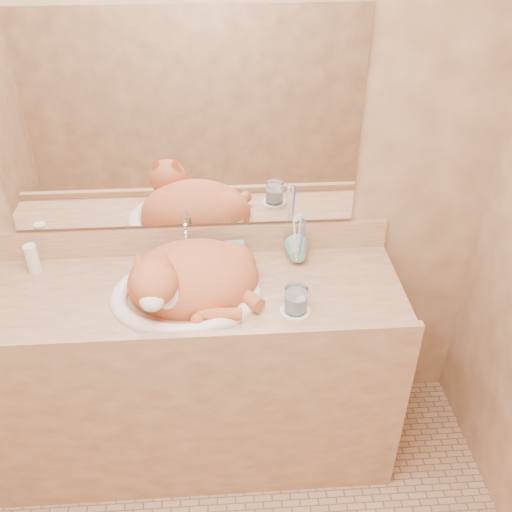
{
  "coord_description": "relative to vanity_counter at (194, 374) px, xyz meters",
  "views": [
    {
      "loc": [
        0.14,
        -0.94,
        2.15
      ],
      "look_at": [
        0.25,
        0.7,
        1.01
      ],
      "focal_mm": 40.0,
      "sensor_mm": 36.0,
      "label": 1
    }
  ],
  "objects": [
    {
      "name": "wall_back",
      "position": [
        0.0,
        0.28,
        0.82
      ],
      "size": [
        2.4,
        0.02,
        2.5
      ],
      "primitive_type": "cube",
      "color": "#8D6040",
      "rests_on": "ground"
    },
    {
      "name": "toothbrush_cup",
      "position": [
        0.43,
        0.13,
        0.47
      ],
      "size": [
        0.1,
        0.1,
        0.09
      ],
      "primitive_type": "imported",
      "rotation": [
        0.0,
        0.0,
        -0.05
      ],
      "color": "#68A68E",
      "rests_on": "vanity_counter"
    },
    {
      "name": "mirror",
      "position": [
        0.0,
        0.26,
        0.97
      ],
      "size": [
        1.3,
        0.02,
        0.8
      ],
      "primitive_type": "cube",
      "color": "white",
      "rests_on": "wall_back"
    },
    {
      "name": "vanity_counter",
      "position": [
        0.0,
        0.0,
        0.0
      ],
      "size": [
        1.6,
        0.55,
        0.85
      ],
      "primitive_type": null,
      "color": "#8E5F3F",
      "rests_on": "floor"
    },
    {
      "name": "lotion_bottle",
      "position": [
        -0.59,
        0.17,
        0.48
      ],
      "size": [
        0.05,
        0.05,
        0.12
      ],
      "primitive_type": "cylinder",
      "color": "white",
      "rests_on": "vanity_counter"
    },
    {
      "name": "cat",
      "position": [
        0.01,
        -0.02,
        0.51
      ],
      "size": [
        0.52,
        0.44,
        0.26
      ],
      "primitive_type": null,
      "rotation": [
        0.0,
        0.0,
        0.1
      ],
      "color": "#B14C29",
      "rests_on": "sink_basin"
    },
    {
      "name": "water_glass",
      "position": [
        0.38,
        -0.14,
        0.48
      ],
      "size": [
        0.08,
        0.08,
        0.1
      ],
      "primitive_type": "cylinder",
      "color": "white",
      "rests_on": "saucer"
    },
    {
      "name": "sink_basin",
      "position": [
        -0.0,
        -0.02,
        0.51
      ],
      "size": [
        0.63,
        0.57,
        0.17
      ],
      "primitive_type": null,
      "rotation": [
        0.0,
        0.0,
        -0.25
      ],
      "color": "white",
      "rests_on": "vanity_counter"
    },
    {
      "name": "soap_dispenser",
      "position": [
        0.19,
        0.12,
        0.51
      ],
      "size": [
        0.08,
        0.08,
        0.17
      ],
      "primitive_type": "imported",
      "rotation": [
        0.0,
        0.0,
        0.03
      ],
      "color": "#68A68E",
      "rests_on": "vanity_counter"
    },
    {
      "name": "faucet",
      "position": [
        -0.0,
        0.19,
        0.51
      ],
      "size": [
        0.05,
        0.12,
        0.16
      ],
      "primitive_type": null,
      "rotation": [
        0.0,
        0.0,
        0.1
      ],
      "color": "silver",
      "rests_on": "vanity_counter"
    },
    {
      "name": "saucer",
      "position": [
        0.38,
        -0.14,
        0.43
      ],
      "size": [
        0.11,
        0.11,
        0.01
      ],
      "primitive_type": "cylinder",
      "color": "white",
      "rests_on": "vanity_counter"
    },
    {
      "name": "toothbrushes",
      "position": [
        0.43,
        0.13,
        0.56
      ],
      "size": [
        0.04,
        0.04,
        0.23
      ],
      "primitive_type": null,
      "color": "white",
      "rests_on": "toothbrush_cup"
    }
  ]
}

